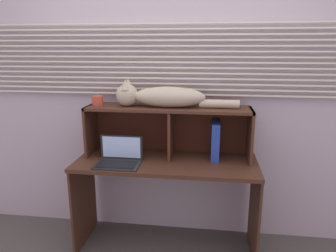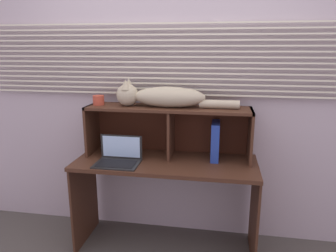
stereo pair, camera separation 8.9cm
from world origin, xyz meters
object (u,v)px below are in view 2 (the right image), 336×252
(cat, at_px, (161,96))
(binder_upright, at_px, (215,141))
(laptop, at_px, (118,158))
(book_stack, at_px, (119,149))
(small_basket, at_px, (99,100))

(cat, distance_m, binder_upright, 0.56)
(laptop, distance_m, book_stack, 0.23)
(cat, distance_m, small_basket, 0.52)
(small_basket, bearing_deg, binder_upright, 0.00)
(cat, xyz_separation_m, binder_upright, (0.44, 0.00, -0.34))
(cat, distance_m, book_stack, 0.59)
(laptop, distance_m, binder_upright, 0.77)
(cat, height_order, binder_upright, cat)
(cat, bearing_deg, laptop, -143.99)
(binder_upright, height_order, small_basket, small_basket)
(laptop, bearing_deg, small_basket, 136.35)
(cat, height_order, laptop, cat)
(book_stack, bearing_deg, small_basket, -178.43)
(laptop, distance_m, small_basket, 0.51)
(binder_upright, relative_size, small_basket, 3.28)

